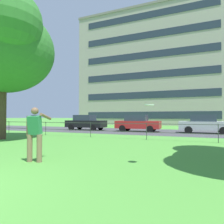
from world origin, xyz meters
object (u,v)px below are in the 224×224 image
at_px(person_thrower, 35,132).
at_px(frisbee, 149,105).
at_px(car_silver_left, 205,124).
at_px(car_red_center, 138,123).
at_px(apartment_building_background, 154,71).
at_px(car_black_far_right, 86,122).

height_order(person_thrower, frisbee, frisbee).
height_order(frisbee, car_silver_left, frisbee).
height_order(car_red_center, apartment_building_background, apartment_building_background).
relative_size(person_thrower, car_silver_left, 0.41).
height_order(person_thrower, car_red_center, person_thrower).
bearing_deg(apartment_building_background, car_black_far_right, -99.37).
height_order(person_thrower, apartment_building_background, apartment_building_background).
bearing_deg(car_black_far_right, frisbee, -52.98).
relative_size(car_red_center, apartment_building_background, 0.16).
xyz_separation_m(car_silver_left, apartment_building_background, (-7.88, 18.94, 8.96)).
bearing_deg(car_black_far_right, car_red_center, 0.51).
distance_m(car_red_center, apartment_building_background, 21.25).
bearing_deg(frisbee, car_silver_left, 81.90).
xyz_separation_m(person_thrower, apartment_building_background, (-2.75, 32.31, 8.85)).
bearing_deg(car_red_center, car_black_far_right, -179.49).
height_order(car_black_far_right, apartment_building_background, apartment_building_background).
xyz_separation_m(frisbee, car_black_far_right, (-9.27, 12.29, -0.94)).
distance_m(frisbee, car_silver_left, 12.68).
distance_m(car_silver_left, apartment_building_background, 22.38).
distance_m(frisbee, car_black_far_right, 15.42).
xyz_separation_m(frisbee, apartment_building_background, (-6.10, 31.46, 8.03)).
xyz_separation_m(frisbee, car_red_center, (-3.81, 12.34, -0.94)).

